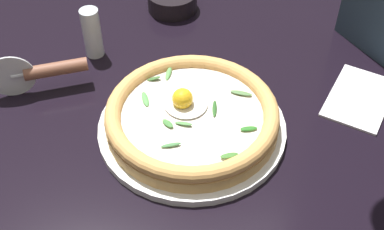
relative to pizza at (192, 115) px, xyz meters
The scene contains 7 objects.
ground_plane 0.07m from the pizza, 142.91° to the left, with size 2.40×2.40×0.03m, color black.
pizza_plate 0.02m from the pizza, 169.65° to the right, with size 0.28×0.28×0.01m, color white.
pizza is the anchor object (origin of this frame).
side_bowl 0.33m from the pizza, 16.37° to the right, with size 0.10×0.10×0.04m, color black.
pizza_cutter 0.25m from the pizza, 45.53° to the left, with size 0.03×0.16×0.08m.
folded_napkin 0.28m from the pizza, 98.81° to the right, with size 0.14×0.09×0.01m, color white.
pepper_shaker 0.25m from the pizza, 19.58° to the left, with size 0.03×0.03×0.09m, color silver.
Camera 1 is at (-0.44, 0.17, 0.55)m, focal length 47.08 mm.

